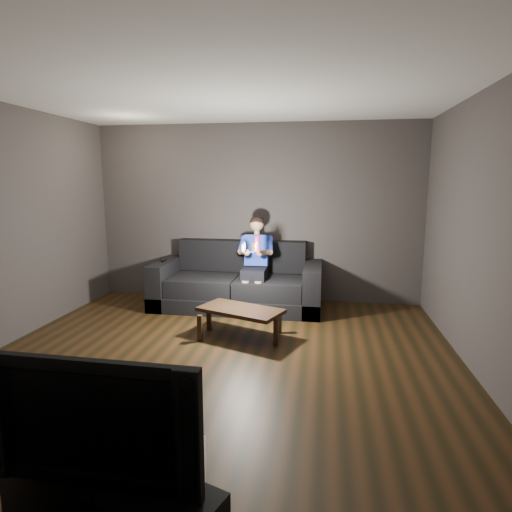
% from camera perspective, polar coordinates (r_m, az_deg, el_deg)
% --- Properties ---
extents(floor, '(5.00, 5.00, 0.00)m').
position_cam_1_polar(floor, '(4.53, -5.12, -14.04)').
color(floor, black).
rests_on(floor, ground).
extents(back_wall, '(5.00, 0.04, 2.70)m').
position_cam_1_polar(back_wall, '(6.61, 0.01, 5.73)').
color(back_wall, '#3D3735').
rests_on(back_wall, ground).
extents(front_wall, '(5.00, 0.04, 2.70)m').
position_cam_1_polar(front_wall, '(1.89, -24.67, -5.98)').
color(front_wall, '#3D3735').
rests_on(front_wall, ground).
extents(right_wall, '(0.04, 5.00, 2.70)m').
position_cam_1_polar(right_wall, '(4.29, 28.95, 2.17)').
color(right_wall, '#3D3735').
rests_on(right_wall, ground).
extents(ceiling, '(5.00, 5.00, 0.02)m').
position_cam_1_polar(ceiling, '(4.23, -5.73, 21.67)').
color(ceiling, beige).
rests_on(ceiling, back_wall).
extents(sofa, '(2.44, 1.05, 0.94)m').
position_cam_1_polar(sofa, '(6.33, -2.45, -4.04)').
color(sofa, black).
rests_on(sofa, floor).
extents(child, '(0.50, 0.62, 1.23)m').
position_cam_1_polar(child, '(6.12, -0.06, 0.16)').
color(child, black).
rests_on(child, sofa).
extents(wii_remote_red, '(0.05, 0.08, 0.20)m').
position_cam_1_polar(wii_remote_red, '(5.60, 0.12, 1.60)').
color(wii_remote_red, '#C4002C').
rests_on(wii_remote_red, child).
extents(nunchuk_white, '(0.07, 0.10, 0.15)m').
position_cam_1_polar(nunchuk_white, '(5.64, -1.66, 1.21)').
color(nunchuk_white, white).
rests_on(nunchuk_white, child).
extents(wii_remote_black, '(0.05, 0.16, 0.03)m').
position_cam_1_polar(wii_remote_black, '(6.47, -12.19, -0.58)').
color(wii_remote_black, black).
rests_on(wii_remote_black, sofa).
extents(coffee_table, '(1.09, 0.81, 0.35)m').
position_cam_1_polar(coffee_table, '(5.11, -2.07, -7.49)').
color(coffee_table, black).
rests_on(coffee_table, floor).
extents(media_console, '(1.29, 0.77, 0.44)m').
position_cam_1_polar(media_console, '(2.59, -19.25, -29.37)').
color(media_console, black).
rests_on(media_console, floor).
extents(tv, '(1.08, 0.17, 0.62)m').
position_cam_1_polar(tv, '(2.29, -20.06, -18.94)').
color(tv, black).
rests_on(tv, media_console).
extents(wii_console, '(0.08, 0.15, 0.19)m').
position_cam_1_polar(wii_console, '(2.24, -7.45, -25.69)').
color(wii_console, white).
rests_on(wii_console, media_console).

